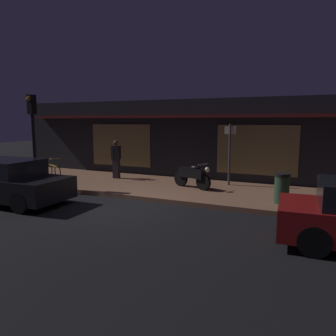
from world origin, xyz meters
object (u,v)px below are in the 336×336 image
object	(u,v)px
motorcycle	(192,175)
person_photographer	(116,158)
trash_bin	(282,188)
parked_car_near	(8,181)
bicycle_parked	(53,170)
traffic_light_pole	(33,126)
sign_post	(230,151)

from	to	relation	value
motorcycle	person_photographer	distance (m)	3.86
person_photographer	trash_bin	xyz separation A→B (m)	(7.05, -1.64, -0.41)
person_photographer	trash_bin	world-z (taller)	person_photographer
trash_bin	person_photographer	bearing A→B (deg)	166.87
trash_bin	parked_car_near	distance (m)	8.73
bicycle_parked	person_photographer	distance (m)	2.86
trash_bin	parked_car_near	world-z (taller)	parked_car_near
traffic_light_pole	bicycle_parked	bearing A→B (deg)	116.80
trash_bin	traffic_light_pole	distance (m)	8.98
motorcycle	sign_post	world-z (taller)	sign_post
trash_bin	traffic_light_pole	xyz separation A→B (m)	(-8.68, -1.33, 1.86)
motorcycle	traffic_light_pole	world-z (taller)	traffic_light_pole
sign_post	traffic_light_pole	size ratio (longest dim) A/B	0.67
bicycle_parked	trash_bin	bearing A→B (deg)	-3.29
motorcycle	parked_car_near	distance (m)	6.34
person_photographer	traffic_light_pole	xyz separation A→B (m)	(-1.63, -2.98, 1.45)
traffic_light_pole	motorcycle	bearing A→B (deg)	23.35
person_photographer	trash_bin	distance (m)	7.25
bicycle_parked	motorcycle	bearing A→B (deg)	4.08
motorcycle	bicycle_parked	distance (m)	6.40
bicycle_parked	person_photographer	size ratio (longest dim) A/B	0.90
parked_car_near	person_photographer	bearing A→B (deg)	75.69
person_photographer	trash_bin	bearing A→B (deg)	-13.13
sign_post	parked_car_near	distance (m)	7.98
bicycle_parked	trash_bin	size ratio (longest dim) A/B	1.62
parked_car_near	motorcycle	bearing A→B (deg)	38.53
bicycle_parked	person_photographer	bearing A→B (deg)	22.85
motorcycle	bicycle_parked	world-z (taller)	motorcycle
person_photographer	sign_post	xyz separation A→B (m)	(4.89, 0.54, 0.48)
bicycle_parked	parked_car_near	xyz separation A→B (m)	(1.42, -3.50, 0.20)
motorcycle	parked_car_near	xyz separation A→B (m)	(-4.96, -3.95, 0.06)
trash_bin	parked_car_near	xyz separation A→B (m)	(-8.22, -2.94, 0.08)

